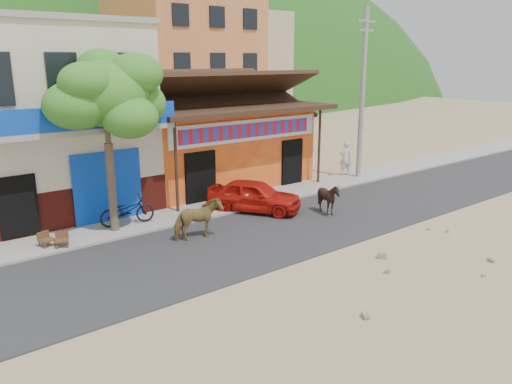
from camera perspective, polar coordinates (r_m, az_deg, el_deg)
ground at (r=15.75m, az=8.71°, el=-6.77°), size 120.00×120.00×0.00m
road at (r=17.42m, az=2.71°, el=-4.38°), size 60.00×5.00×0.04m
sidewalk at (r=20.05m, az=-3.86°, el=-1.67°), size 60.00×2.00×0.12m
dance_club at (r=23.99m, az=-5.41°, el=5.33°), size 8.00×6.00×3.60m
cafe_building at (r=20.71m, az=-23.36°, el=7.41°), size 7.00×6.00×7.00m
apartment_front at (r=39.25m, az=-8.23°, el=15.13°), size 9.00×9.00×12.00m
apartment_rear at (r=49.21m, az=-2.49°, el=14.03°), size 8.00×8.00×10.00m
tree at (r=17.08m, az=-16.52°, el=5.37°), size 3.00×3.00×6.00m
utility_pole at (r=24.83m, az=12.05°, el=10.79°), size 0.24×0.24×8.00m
cow_tan at (r=16.46m, az=-6.64°, el=-3.11°), size 1.63×0.84×1.33m
cow_dark at (r=19.15m, az=8.29°, el=-0.70°), size 1.51×1.47×1.25m
red_car at (r=19.34m, az=-0.22°, el=-0.41°), size 3.27×3.84×1.24m
scooter at (r=18.11m, az=-14.52°, el=-2.09°), size 2.00×0.95×1.01m
pedestrian at (r=25.38m, az=10.17°, el=3.81°), size 0.73×0.61×1.72m
cafe_chair_left at (r=16.63m, az=-21.36°, el=-4.49°), size 0.50×0.50×0.84m
cafe_chair_right at (r=16.86m, az=-22.89°, el=-4.37°), size 0.49×0.49×0.85m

